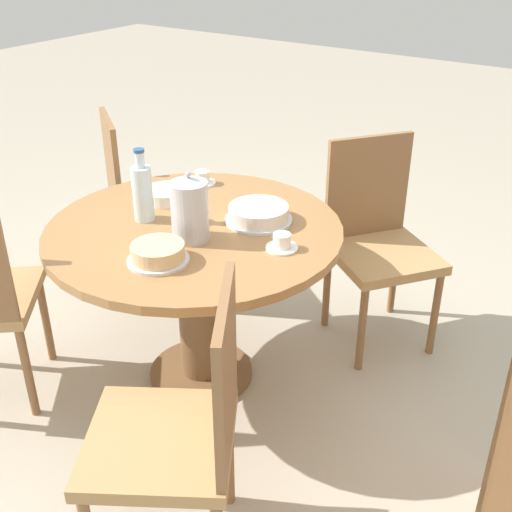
# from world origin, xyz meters

# --- Properties ---
(ground_plane) EXTENTS (14.00, 14.00, 0.00)m
(ground_plane) POSITION_xyz_m (0.00, 0.00, 0.00)
(ground_plane) COLOR #B2A893
(dining_table) EXTENTS (1.14, 1.14, 0.72)m
(dining_table) POSITION_xyz_m (0.00, 0.00, 0.56)
(dining_table) COLOR brown
(dining_table) RESTS_ON ground_plane
(chair_a) EXTENTS (0.58, 0.58, 0.93)m
(chair_a) POSITION_xyz_m (0.69, 0.50, 0.49)
(chair_a) COLOR olive
(chair_a) RESTS_ON ground_plane
(chair_b) EXTENTS (0.59, 0.59, 0.93)m
(chair_b) POSITION_xyz_m (-0.72, 0.46, 0.49)
(chair_b) COLOR olive
(chair_b) RESTS_ON ground_plane
(chair_c) EXTENTS (0.59, 0.59, 0.93)m
(chair_c) POSITION_xyz_m (-0.46, -0.72, 0.49)
(chair_c) COLOR olive
(chair_c) RESTS_ON ground_plane
(coffee_pot) EXTENTS (0.14, 0.14, 0.26)m
(coffee_pot) POSITION_xyz_m (0.09, 0.06, 0.84)
(coffee_pot) COLOR silver
(coffee_pot) RESTS_ON dining_table
(water_bottle) EXTENTS (0.08, 0.08, 0.29)m
(water_bottle) POSITION_xyz_m (0.06, -0.20, 0.83)
(water_bottle) COLOR silver
(water_bottle) RESTS_ON dining_table
(cake_main) EXTENTS (0.26, 0.26, 0.06)m
(cake_main) POSITION_xyz_m (-0.18, 0.18, 0.75)
(cake_main) COLOR silver
(cake_main) RESTS_ON dining_table
(cake_second) EXTENTS (0.22, 0.22, 0.07)m
(cake_second) POSITION_xyz_m (0.28, 0.07, 0.75)
(cake_second) COLOR silver
(cake_second) RESTS_ON dining_table
(cup_a) EXTENTS (0.12, 0.12, 0.06)m
(cup_a) POSITION_xyz_m (-0.36, -0.24, 0.74)
(cup_a) COLOR white
(cup_a) RESTS_ON dining_table
(cup_b) EXTENTS (0.12, 0.12, 0.06)m
(cup_b) POSITION_xyz_m (-0.04, 0.37, 0.74)
(cup_b) COLOR white
(cup_b) RESTS_ON dining_table
(plate_stack) EXTENTS (0.19, 0.19, 0.05)m
(plate_stack) POSITION_xyz_m (-0.14, -0.25, 0.74)
(plate_stack) COLOR white
(plate_stack) RESTS_ON dining_table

